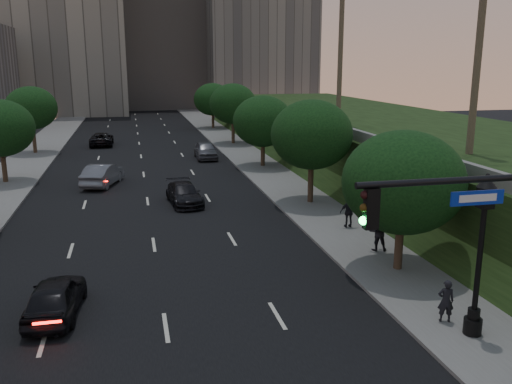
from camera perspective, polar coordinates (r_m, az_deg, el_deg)
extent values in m
cube|color=black|center=(43.34, -11.67, 1.28)|extent=(16.00, 140.00, 0.02)
cube|color=slate|center=(44.71, 1.57, 2.02)|extent=(4.50, 140.00, 0.15)
cube|color=slate|center=(44.34, -25.02, 0.64)|extent=(4.50, 140.00, 0.15)
cube|color=black|center=(46.92, 16.29, 4.41)|extent=(18.00, 90.00, 4.00)
cube|color=slate|center=(43.11, 6.50, 7.26)|extent=(0.35, 90.00, 0.70)
cube|color=gray|center=(105.46, -21.08, 16.46)|extent=(26.00, 20.00, 32.00)
cube|color=gray|center=(114.67, -9.97, 15.31)|extent=(22.00, 18.00, 26.00)
cube|color=gray|center=(111.57, -0.14, 18.14)|extent=(20.00, 22.00, 36.00)
cylinder|color=#38281C|center=(24.42, 14.84, -4.95)|extent=(0.36, 0.36, 2.86)
ellipsoid|color=black|center=(23.75, 15.21, 1.01)|extent=(5.20, 5.20, 4.42)
cylinder|color=#38281C|center=(35.04, 5.78, 1.29)|extent=(0.36, 0.36, 3.21)
ellipsoid|color=black|center=(34.54, 5.89, 6.03)|extent=(5.20, 5.20, 4.42)
cylinder|color=#38281C|center=(47.34, 0.72, 4.33)|extent=(0.36, 0.36, 2.86)
ellipsoid|color=black|center=(47.00, 0.73, 7.46)|extent=(5.20, 5.20, 4.42)
cylinder|color=#38281C|center=(60.88, -2.43, 6.54)|extent=(0.36, 0.36, 3.21)
ellipsoid|color=black|center=(60.59, -2.46, 9.28)|extent=(5.20, 5.20, 4.42)
cylinder|color=#38281C|center=(75.60, -4.55, 7.73)|extent=(0.36, 0.36, 2.86)
ellipsoid|color=black|center=(75.39, -4.59, 9.70)|extent=(5.20, 5.20, 4.42)
cylinder|color=#38281C|center=(45.05, -25.01, 2.67)|extent=(0.36, 0.36, 2.99)
ellipsoid|color=black|center=(44.68, -25.36, 6.10)|extent=(5.00, 5.00, 4.25)
cylinder|color=#38281C|center=(58.64, -22.33, 5.30)|extent=(0.36, 0.36, 3.26)
ellipsoid|color=black|center=(58.34, -22.59, 8.17)|extent=(5.00, 5.00, 4.25)
cylinder|color=#4C4233|center=(32.15, 22.45, 14.35)|extent=(0.40, 0.40, 12.00)
cylinder|color=#4C4233|center=(45.67, 8.95, 16.20)|extent=(0.40, 0.40, 14.50)
cylinder|color=black|center=(13.51, 21.05, 1.19)|extent=(5.40, 0.16, 0.16)
cube|color=black|center=(12.51, 12.05, -1.72)|extent=(0.32, 0.22, 0.95)
sphere|color=black|center=(12.35, 11.36, -0.30)|extent=(0.20, 0.20, 0.20)
sphere|color=#3F2B0A|center=(12.43, 11.30, -1.64)|extent=(0.20, 0.20, 0.20)
sphere|color=#19F24C|center=(12.51, 11.24, -2.97)|extent=(0.20, 0.20, 0.20)
cube|color=#0D2DB2|center=(13.83, 22.27, -0.57)|extent=(1.40, 0.05, 0.35)
cylinder|color=black|center=(19.93, 21.81, -13.16)|extent=(0.60, 0.60, 0.70)
cylinder|color=black|center=(19.72, 21.94, -11.86)|extent=(0.40, 0.40, 0.40)
cylinder|color=black|center=(19.00, 22.46, -6.52)|extent=(0.18, 0.18, 3.60)
cube|color=black|center=(18.44, 23.03, -0.51)|extent=(0.42, 0.42, 0.70)
cone|color=black|center=(18.34, 23.17, 1.01)|extent=(0.64, 0.64, 0.35)
sphere|color=black|center=(18.30, 23.23, 1.62)|extent=(0.14, 0.14, 0.14)
imported|color=black|center=(21.19, -20.37, -10.30)|extent=(2.07, 4.38, 1.45)
imported|color=slate|center=(41.90, -15.85, 1.77)|extent=(3.12, 5.29, 1.65)
imported|color=black|center=(62.37, -15.94, 5.39)|extent=(2.45, 5.25, 1.46)
imported|color=black|center=(35.33, -7.56, -0.20)|extent=(2.32, 4.81, 1.35)
imported|color=#5A5C62|center=(51.91, -5.33, 4.41)|extent=(1.99, 4.84, 1.64)
imported|color=black|center=(20.24, 19.36, -10.76)|extent=(0.65, 0.52, 1.54)
imported|color=black|center=(26.60, 12.71, -4.09)|extent=(1.06, 0.92, 1.87)
imported|color=black|center=(30.00, 9.77, -2.07)|extent=(1.04, 0.49, 1.74)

